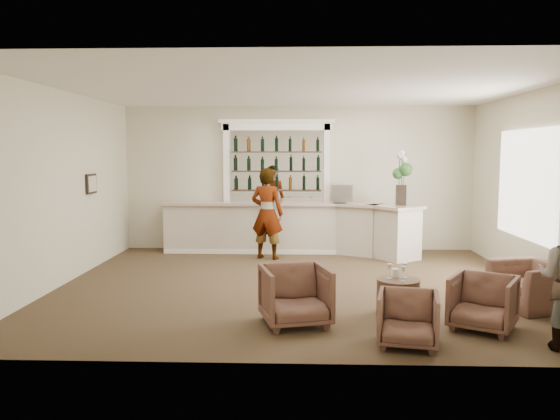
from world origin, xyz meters
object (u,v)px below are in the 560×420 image
(sommelier, at_px, (267,213))
(armchair_far, at_px, (532,286))
(armchair_center, at_px, (408,319))
(armchair_left, at_px, (295,295))
(flower_vase, at_px, (401,175))
(cocktail_table, at_px, (398,297))
(espresso_machine, at_px, (342,193))
(armchair_right, at_px, (483,303))
(bar_counter, at_px, (291,228))

(sommelier, bearing_deg, armchair_far, 157.43)
(sommelier, bearing_deg, armchair_center, 129.22)
(armchair_left, bearing_deg, flower_vase, 49.56)
(cocktail_table, relative_size, armchair_left, 0.69)
(sommelier, height_order, espresso_machine, sommelier)
(sommelier, bearing_deg, flower_vase, -158.76)
(espresso_machine, bearing_deg, armchair_left, -93.09)
(armchair_right, relative_size, armchair_far, 0.77)
(bar_counter, height_order, flower_vase, flower_vase)
(armchair_center, bearing_deg, armchair_far, 49.25)
(cocktail_table, relative_size, armchair_far, 0.59)
(armchair_left, relative_size, espresso_machine, 1.88)
(cocktail_table, bearing_deg, armchair_right, -32.99)
(armchair_center, height_order, armchair_right, armchair_right)
(armchair_far, xyz_separation_m, flower_vase, (-1.23, 3.68, 1.45))
(bar_counter, distance_m, armchair_right, 5.86)
(armchair_center, xyz_separation_m, armchair_far, (2.11, 1.64, 0.01))
(bar_counter, relative_size, armchair_right, 7.41)
(armchair_right, distance_m, flower_vase, 4.93)
(cocktail_table, relative_size, sommelier, 0.31)
(sommelier, bearing_deg, armchair_left, 116.75)
(cocktail_table, distance_m, flower_vase, 4.44)
(armchair_left, bearing_deg, armchair_far, -0.07)
(armchair_right, xyz_separation_m, flower_vase, (-0.19, 4.71, 1.43))
(sommelier, xyz_separation_m, armchair_right, (3.01, -4.59, -0.62))
(bar_counter, xyz_separation_m, flower_vase, (2.33, -0.57, 1.21))
(armchair_right, bearing_deg, armchair_left, -152.38)
(armchair_center, relative_size, espresso_machine, 1.54)
(armchair_right, distance_m, armchair_far, 1.47)
(espresso_machine, height_order, flower_vase, flower_vase)
(sommelier, distance_m, armchair_left, 4.55)
(bar_counter, bearing_deg, armchair_far, -50.04)
(armchair_far, height_order, flower_vase, flower_vase)
(bar_counter, xyz_separation_m, cocktail_table, (1.56, -4.66, -0.32))
(armchair_left, height_order, armchair_far, armchair_left)
(bar_counter, distance_m, cocktail_table, 4.93)
(armchair_left, bearing_deg, sommelier, 83.14)
(armchair_right, bearing_deg, sommelier, 153.85)
(sommelier, relative_size, flower_vase, 1.70)
(cocktail_table, bearing_deg, armchair_center, -94.98)
(sommelier, relative_size, armchair_far, 1.92)
(cocktail_table, height_order, espresso_machine, espresso_machine)
(sommelier, xyz_separation_m, armchair_center, (1.95, -5.20, -0.65))
(bar_counter, xyz_separation_m, armchair_center, (1.46, -5.90, -0.25))
(armchair_center, bearing_deg, bar_counter, 115.19)
(armchair_left, xyz_separation_m, armchair_center, (1.31, -0.73, -0.07))
(armchair_center, relative_size, flower_vase, 0.62)
(cocktail_table, xyz_separation_m, flower_vase, (0.77, 4.09, 1.53))
(sommelier, height_order, armchair_right, sommelier)
(armchair_left, height_order, armchair_right, armchair_left)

